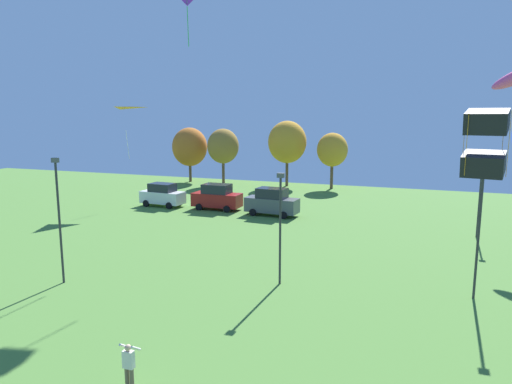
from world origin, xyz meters
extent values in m
cylinder|color=brown|center=(-2.12, 13.47, 0.39)|extent=(0.14, 0.14, 0.77)
cylinder|color=brown|center=(-1.94, 13.47, 0.39)|extent=(0.14, 0.14, 0.77)
cube|color=silver|center=(-2.03, 13.47, 1.06)|extent=(0.36, 0.20, 0.58)
sphere|color=#DBAD89|center=(-2.03, 13.47, 1.46)|extent=(0.21, 0.21, 0.21)
cylinder|color=silver|center=(-2.25, 13.57, 1.43)|extent=(0.08, 0.47, 0.36)
cylinder|color=silver|center=(-1.81, 13.57, 1.43)|extent=(0.08, 0.47, 0.36)
cube|color=black|center=(8.72, 22.99, 8.47)|extent=(1.86, 1.95, 1.10)
cube|color=black|center=(8.72, 22.99, 6.76)|extent=(1.86, 1.95, 1.10)
cylinder|color=orange|center=(7.98, 22.25, 7.62)|extent=(0.02, 0.02, 2.57)
cylinder|color=orange|center=(9.46, 22.25, 7.62)|extent=(0.02, 0.02, 2.57)
cylinder|color=orange|center=(7.98, 23.73, 7.62)|extent=(0.02, 0.02, 2.57)
cylinder|color=orange|center=(9.46, 23.73, 7.62)|extent=(0.02, 0.02, 2.57)
pyramid|color=orange|center=(-21.63, 40.09, 8.35)|extent=(2.81, 3.31, 0.26)
cylinder|color=white|center=(-20.72, 39.75, 5.94)|extent=(0.43, 0.20, 2.78)
cylinder|color=green|center=(-9.94, 32.58, 15.00)|extent=(0.19, 0.42, 2.69)
cube|color=silver|center=(-17.27, 40.21, 0.89)|extent=(4.46, 2.05, 1.14)
cube|color=#1E232D|center=(-17.27, 40.21, 1.86)|extent=(2.50, 1.76, 0.80)
cylinder|color=black|center=(-16.00, 39.25, 0.32)|extent=(0.65, 0.27, 0.64)
cylinder|color=black|center=(-15.87, 40.96, 0.32)|extent=(0.65, 0.27, 0.64)
cylinder|color=black|center=(-18.68, 39.45, 0.32)|extent=(0.65, 0.27, 0.64)
cylinder|color=black|center=(-18.55, 41.17, 0.32)|extent=(0.65, 0.27, 0.64)
cube|color=maroon|center=(-11.61, 40.57, 0.94)|extent=(4.59, 1.86, 1.24)
cube|color=#1E232D|center=(-11.61, 40.57, 1.99)|extent=(2.53, 1.70, 0.86)
cylinder|color=black|center=(-10.19, 39.65, 0.32)|extent=(0.64, 0.22, 0.64)
cylinder|color=black|center=(-10.18, 41.49, 0.32)|extent=(0.64, 0.22, 0.64)
cylinder|color=black|center=(-13.03, 39.66, 0.32)|extent=(0.64, 0.22, 0.64)
cylinder|color=black|center=(-13.03, 41.50, 0.32)|extent=(0.64, 0.22, 0.64)
cube|color=#4C5156|center=(-5.94, 39.88, 0.95)|extent=(4.80, 2.09, 1.25)
cube|color=#1E232D|center=(-5.94, 39.88, 2.01)|extent=(2.69, 1.79, 0.88)
cylinder|color=black|center=(-4.56, 38.90, 0.32)|extent=(0.65, 0.27, 0.64)
cylinder|color=black|center=(-4.43, 40.63, 0.32)|extent=(0.65, 0.27, 0.64)
cylinder|color=black|center=(-7.45, 39.12, 0.32)|extent=(0.65, 0.27, 0.64)
cylinder|color=black|center=(-7.32, 40.86, 0.32)|extent=(0.65, 0.27, 0.64)
cylinder|color=#2D2D33|center=(-0.32, 24.13, 2.81)|extent=(0.12, 0.12, 5.62)
cube|color=#4C4C51|center=(-0.32, 24.13, 5.74)|extent=(0.36, 0.20, 0.24)
cylinder|color=#2D2D33|center=(10.35, 38.09, 2.87)|extent=(0.12, 0.12, 5.73)
cube|color=#4C4C51|center=(10.35, 38.09, 5.85)|extent=(0.36, 0.20, 0.24)
cylinder|color=#2D2D33|center=(9.05, 25.55, 3.29)|extent=(0.12, 0.12, 6.59)
cube|color=#4C4C51|center=(9.05, 25.55, 6.71)|extent=(0.36, 0.20, 0.24)
cylinder|color=#2D2D33|center=(-11.09, 20.36, 3.19)|extent=(0.12, 0.12, 6.37)
cube|color=#4C4C51|center=(-11.09, 20.36, 6.49)|extent=(0.36, 0.20, 0.24)
cylinder|color=brown|center=(-22.87, 56.28, 1.46)|extent=(0.36, 0.36, 2.92)
ellipsoid|color=#BC6623|center=(-22.87, 56.28, 4.66)|extent=(4.64, 4.64, 5.11)
cylinder|color=brown|center=(-17.62, 55.40, 1.71)|extent=(0.36, 0.36, 3.43)
ellipsoid|color=olive|center=(-17.62, 55.40, 4.93)|extent=(4.01, 4.01, 4.42)
cylinder|color=brown|center=(-9.61, 57.04, 1.86)|extent=(0.36, 0.36, 3.73)
ellipsoid|color=gold|center=(-9.61, 57.04, 5.52)|extent=(4.77, 4.77, 5.25)
cylinder|color=brown|center=(-3.91, 56.84, 1.67)|extent=(0.36, 0.36, 3.34)
ellipsoid|color=gold|center=(-3.91, 56.84, 4.72)|extent=(3.68, 3.68, 4.05)
camera|label=1|loc=(6.39, 2.30, 8.68)|focal=32.00mm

